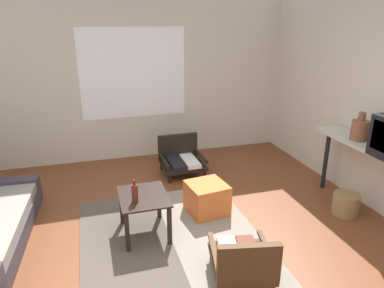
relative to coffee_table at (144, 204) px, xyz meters
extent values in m
plane|color=brown|center=(0.27, -0.60, -0.38)|extent=(7.80, 7.80, 0.00)
cube|color=beige|center=(0.27, 2.46, 0.97)|extent=(5.60, 0.12, 2.70)
cube|color=white|center=(0.27, 2.40, 1.07)|extent=(1.71, 0.01, 1.45)
cube|color=#4C4238|center=(-0.23, -0.20, -0.37)|extent=(0.97, 2.19, 0.01)
cube|color=gray|center=(0.74, -0.20, -0.37)|extent=(0.97, 2.19, 0.01)
cube|color=#38333D|center=(-1.58, 1.15, -0.20)|extent=(0.77, 0.23, 0.36)
cube|color=black|center=(0.00, 0.00, 0.09)|extent=(0.52, 0.63, 0.02)
cube|color=black|center=(-0.22, 0.28, -0.15)|extent=(0.04, 0.04, 0.46)
cube|color=black|center=(0.22, 0.28, -0.15)|extent=(0.04, 0.04, 0.46)
cube|color=black|center=(-0.22, -0.28, -0.15)|extent=(0.04, 0.04, 0.46)
cube|color=black|center=(0.22, -0.28, -0.15)|extent=(0.04, 0.04, 0.46)
cylinder|color=black|center=(1.11, 1.19, -0.31)|extent=(0.04, 0.04, 0.13)
cylinder|color=black|center=(0.56, 1.18, -0.31)|extent=(0.04, 0.04, 0.13)
cylinder|color=black|center=(1.11, 1.72, -0.31)|extent=(0.04, 0.04, 0.13)
cylinder|color=black|center=(0.55, 1.71, -0.31)|extent=(0.04, 0.04, 0.13)
cube|color=black|center=(0.83, 1.45, -0.22)|extent=(0.64, 0.61, 0.05)
cube|color=silver|center=(0.94, 1.43, -0.17)|extent=(0.22, 0.55, 0.06)
cube|color=black|center=(0.72, 1.43, -0.17)|extent=(0.22, 0.55, 0.06)
cube|color=black|center=(0.83, 1.72, -0.01)|extent=(0.64, 0.08, 0.38)
cube|color=black|center=(1.13, 1.45, -0.11)|extent=(0.05, 0.60, 0.04)
cube|color=black|center=(0.53, 1.45, -0.11)|extent=(0.05, 0.60, 0.04)
cylinder|color=#472D19|center=(0.57, -0.66, -0.30)|extent=(0.04, 0.04, 0.15)
cylinder|color=#472D19|center=(1.01, -0.76, -0.30)|extent=(0.04, 0.04, 0.15)
cube|color=#472D19|center=(0.73, -0.98, -0.20)|extent=(0.65, 0.73, 0.05)
cube|color=silver|center=(0.64, -0.94, -0.15)|extent=(0.29, 0.59, 0.06)
cube|color=brown|center=(0.83, -0.98, -0.15)|extent=(0.29, 0.59, 0.06)
cube|color=#472D19|center=(0.67, -1.25, 0.00)|extent=(0.54, 0.18, 0.36)
cube|color=#472D19|center=(0.49, -0.93, -0.09)|extent=(0.17, 0.62, 0.04)
cube|color=#472D19|center=(0.97, -1.03, -0.09)|extent=(0.17, 0.62, 0.04)
cube|color=#D1662D|center=(0.82, 0.24, -0.18)|extent=(0.51, 0.51, 0.39)
cube|color=#B2AD9E|center=(2.64, -0.42, 0.50)|extent=(0.39, 1.82, 0.04)
cylinder|color=black|center=(2.64, 0.43, 0.05)|extent=(0.06, 0.06, 0.86)
cube|color=black|center=(2.40, -0.71, 0.76)|extent=(0.01, 0.32, 0.31)
cylinder|color=brown|center=(2.64, -0.11, 0.64)|extent=(0.21, 0.21, 0.24)
cylinder|color=brown|center=(2.64, -0.11, 0.81)|extent=(0.08, 0.08, 0.11)
cylinder|color=#5B2319|center=(-0.10, -0.10, 0.19)|extent=(0.07, 0.07, 0.19)
cylinder|color=#5B2319|center=(-0.10, -0.10, 0.32)|extent=(0.03, 0.03, 0.06)
cylinder|color=olive|center=(2.46, -0.28, -0.25)|extent=(0.32, 0.32, 0.26)
camera|label=1|loc=(-0.47, -3.44, 1.93)|focal=33.09mm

